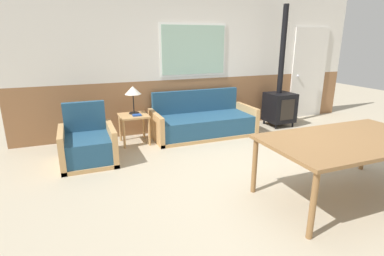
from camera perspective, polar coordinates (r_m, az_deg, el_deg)
name	(u,v)px	position (r m, az deg, el deg)	size (l,w,h in m)	color
ground_plane	(279,178)	(4.25, 16.22, -9.12)	(16.00, 16.00, 0.00)	#B2A58C
wall_back	(202,62)	(6.13, 1.92, 12.50)	(7.20, 0.09, 2.70)	#8E603D
couch	(203,123)	(5.78, 2.07, 0.98)	(1.95, 0.87, 0.83)	tan
armchair	(88,146)	(4.77, -19.19, -3.26)	(0.78, 0.82, 0.86)	tan
side_table	(134,120)	(5.37, -11.02, 1.51)	(0.49, 0.49, 0.52)	tan
table_lamp	(133,92)	(5.35, -11.20, 6.82)	(0.28, 0.28, 0.49)	black
book_stack	(137,115)	(5.26, -10.45, 2.44)	(0.14, 0.11, 0.02)	#234799
dining_table	(348,143)	(3.81, 27.65, -2.60)	(1.93, 1.08, 0.73)	olive
wood_stove	(280,101)	(6.63, 16.38, 4.91)	(0.54, 0.53, 2.46)	black
entry_door	(308,73)	(7.60, 21.30, 9.66)	(0.95, 0.09, 2.05)	silver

